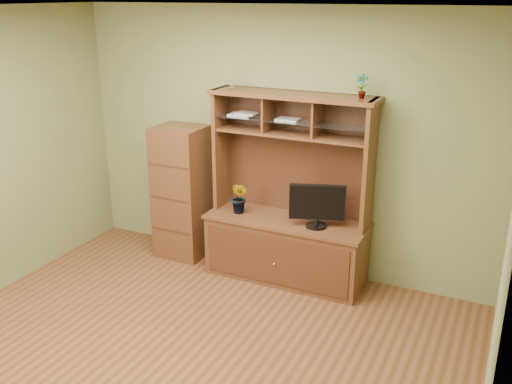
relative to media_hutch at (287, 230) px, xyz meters
The scene contains 8 objects.
room 1.93m from the media_hutch, 97.43° to the right, with size 4.54×4.04×2.74m.
media_hutch is the anchor object (origin of this frame).
monitor 0.50m from the media_hutch, 13.93° to the right, with size 0.52×0.21×0.43m.
orchid_plant 0.58m from the media_hutch, behind, with size 0.18×0.15×0.33m, color #365B1F.
top_plant 1.63m from the media_hutch, ahead, with size 0.12×0.08×0.22m, color #346C26.
reed_diffuser 1.61m from the media_hutch, behind, with size 0.05×0.05×0.25m.
magazines 1.19m from the media_hutch, 168.26° to the left, with size 0.75×0.19×0.04m.
side_cabinet 1.28m from the media_hutch, behind, with size 0.52×0.48×1.46m.
Camera 1 is at (2.22, -3.22, 2.81)m, focal length 40.00 mm.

